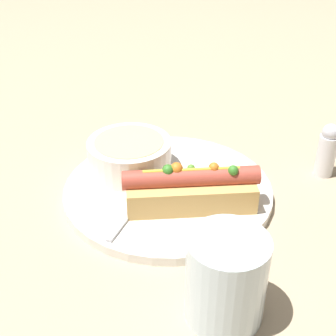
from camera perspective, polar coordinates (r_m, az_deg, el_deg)
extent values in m
plane|color=tan|center=(0.66, 0.00, -3.16)|extent=(4.00, 4.00, 0.00)
cylinder|color=white|center=(0.65, 0.00, -2.70)|extent=(0.29, 0.29, 0.01)
cube|color=tan|center=(0.60, 2.78, -3.10)|extent=(0.17, 0.09, 0.04)
cylinder|color=#B24738|center=(0.59, 2.84, -1.19)|extent=(0.18, 0.06, 0.02)
sphere|color=orange|center=(0.58, 0.85, -0.10)|extent=(0.02, 0.02, 0.02)
sphere|color=#387A28|center=(0.59, 7.95, -0.29)|extent=(0.01, 0.01, 0.01)
sphere|color=#387A28|center=(0.58, -0.01, -0.27)|extent=(0.01, 0.01, 0.01)
sphere|color=orange|center=(0.59, 5.61, 0.05)|extent=(0.01, 0.01, 0.01)
sphere|color=#518C2D|center=(0.59, 2.83, -0.03)|extent=(0.01, 0.01, 0.01)
cylinder|color=gold|center=(0.58, 2.87, -0.23)|extent=(0.12, 0.03, 0.01)
cylinder|color=silver|center=(0.67, -4.69, 1.53)|extent=(0.12, 0.12, 0.05)
cylinder|color=#D1C184|center=(0.67, -4.77, 2.96)|extent=(0.10, 0.10, 0.01)
cube|color=#B7B7BC|center=(0.60, -4.31, -5.04)|extent=(0.09, 0.11, 0.00)
ellipsoid|color=#B7B7BC|center=(0.66, -1.24, -0.86)|extent=(0.04, 0.04, 0.01)
cylinder|color=silver|center=(0.47, 6.48, -13.37)|extent=(0.08, 0.08, 0.10)
cylinder|color=silver|center=(0.72, 18.71, 1.47)|extent=(0.03, 0.03, 0.06)
sphere|color=silver|center=(0.70, 19.24, 4.12)|extent=(0.03, 0.03, 0.03)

